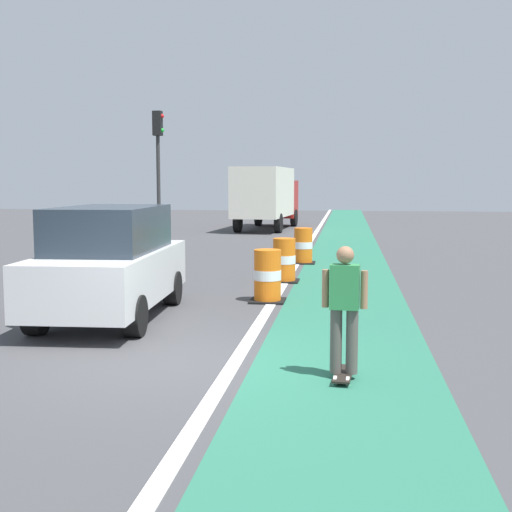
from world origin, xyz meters
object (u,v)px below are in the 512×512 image
parked_suv_nearest (111,262)px  traffic_barrel_front (268,276)px  skateboarder_on_lane (344,308)px  pedestrian_waiting (114,240)px  traffic_light_corner (158,155)px  traffic_barrel_back (303,246)px  pedestrian_crossing (132,237)px  traffic_barrel_mid (284,261)px  delivery_truck_down_block (267,194)px

parked_suv_nearest → traffic_barrel_front: 3.37m
skateboarder_on_lane → pedestrian_waiting: bearing=123.8°
traffic_barrel_front → traffic_light_corner: traffic_light_corner is taller
parked_suv_nearest → traffic_barrel_back: (2.93, 8.72, -0.50)m
skateboarder_on_lane → pedestrian_crossing: 12.24m
traffic_barrel_front → traffic_barrel_back: size_ratio=1.00×
traffic_barrel_mid → pedestrian_crossing: bearing=153.1°
skateboarder_on_lane → parked_suv_nearest: 5.34m
skateboarder_on_lane → pedestrian_crossing: size_ratio=1.05×
traffic_barrel_front → parked_suv_nearest: bearing=-142.1°
traffic_barrel_mid → traffic_light_corner: 10.00m
traffic_barrel_back → traffic_light_corner: size_ratio=0.21×
traffic_barrel_mid → pedestrian_crossing: 5.31m
traffic_barrel_front → traffic_light_corner: size_ratio=0.21×
traffic_barrel_front → traffic_barrel_mid: (0.08, 2.83, 0.00)m
traffic_barrel_front → traffic_barrel_back: 6.68m
traffic_barrel_back → traffic_light_corner: (-5.68, 3.99, 2.97)m
traffic_barrel_mid → parked_suv_nearest: bearing=-119.1°
skateboarder_on_lane → traffic_barrel_mid: (-1.52, 8.13, -0.38)m
pedestrian_crossing → pedestrian_waiting: (-0.28, -0.77, 0.00)m
delivery_truck_down_block → parked_suv_nearest: bearing=-90.1°
skateboarder_on_lane → traffic_light_corner: (-6.98, 15.97, 2.59)m
skateboarder_on_lane → parked_suv_nearest: bearing=142.4°
delivery_truck_down_block → traffic_barrel_back: bearing=-78.7°
traffic_light_corner → pedestrian_waiting: bearing=-85.9°
traffic_barrel_back → pedestrian_crossing: (-4.95, -1.45, 0.33)m
pedestrian_crossing → skateboarder_on_lane: bearing=-59.3°
traffic_barrel_front → pedestrian_waiting: pedestrian_waiting is taller
parked_suv_nearest → traffic_light_corner: (-2.75, 12.72, 2.47)m
delivery_truck_down_block → pedestrian_waiting: bearing=-98.0°
delivery_truck_down_block → traffic_light_corner: (-2.80, -10.48, 1.65)m
traffic_barrel_back → pedestrian_waiting: (-5.23, -2.23, 0.33)m
parked_suv_nearest → pedestrian_waiting: bearing=109.5°
traffic_barrel_back → traffic_barrel_front: bearing=-92.6°
parked_suv_nearest → pedestrian_crossing: size_ratio=2.91×
skateboarder_on_lane → pedestrian_waiting: 11.74m
traffic_barrel_mid → delivery_truck_down_block: 18.56m
traffic_barrel_mid → pedestrian_waiting: size_ratio=0.68×
traffic_light_corner → pedestrian_crossing: size_ratio=3.17×
parked_suv_nearest → pedestrian_waiting: parked_suv_nearest is taller
skateboarder_on_lane → traffic_barrel_mid: skateboarder_on_lane is taller
traffic_barrel_front → traffic_light_corner: 12.31m
skateboarder_on_lane → pedestrian_waiting: skateboarder_on_lane is taller
traffic_barrel_mid → traffic_barrel_front: bearing=-91.6°
delivery_truck_down_block → pedestrian_crossing: (-2.07, -15.93, -0.98)m
traffic_light_corner → pedestrian_waiting: 6.77m
traffic_barrel_front → traffic_barrel_back: bearing=87.4°
skateboarder_on_lane → traffic_light_corner: 17.62m
delivery_truck_down_block → traffic_light_corner: 10.98m
pedestrian_waiting → traffic_barrel_mid: bearing=-17.9°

